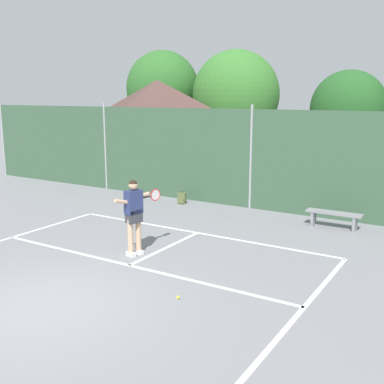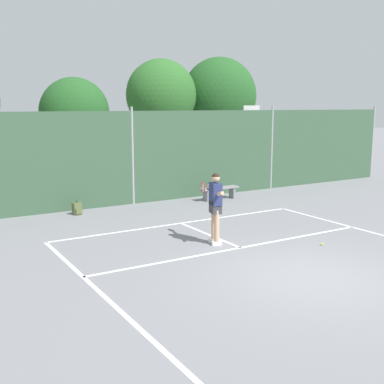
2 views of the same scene
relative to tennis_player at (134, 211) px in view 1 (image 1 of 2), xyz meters
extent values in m
plane|color=gray|center=(0.34, -3.12, -1.11)|extent=(120.00, 120.00, 0.00)
cube|color=white|center=(0.34, 2.38, -1.11)|extent=(8.20, 0.10, 0.01)
cube|color=white|center=(4.44, -3.12, -1.11)|extent=(0.10, 11.00, 0.01)
cube|color=white|center=(0.34, -0.65, -1.11)|extent=(8.20, 0.10, 0.01)
cube|color=white|center=(0.34, 0.84, -1.11)|extent=(0.10, 2.97, 0.01)
cube|color=#38563D|center=(0.34, 5.88, 0.57)|extent=(26.00, 0.05, 3.36)
cylinder|color=#99999E|center=(-12.66, 5.88, 0.64)|extent=(0.09, 0.09, 3.51)
cylinder|color=#99999E|center=(-6.16, 5.88, 0.64)|extent=(0.09, 0.09, 3.51)
cylinder|color=#99999E|center=(0.34, 5.88, 0.64)|extent=(0.09, 0.09, 3.51)
cube|color=silver|center=(-6.67, 10.26, 0.31)|extent=(5.14, 4.44, 2.85)
pyramid|color=#513833|center=(-6.67, 10.26, 2.58)|extent=(5.55, 4.79, 1.69)
cylinder|color=brown|center=(-9.83, 15.17, 0.02)|extent=(0.36, 0.36, 2.27)
ellipsoid|color=#2D6628|center=(-9.83, 15.17, 3.08)|extent=(4.52, 4.07, 4.52)
cylinder|color=brown|center=(-4.90, 15.17, -0.24)|extent=(0.36, 0.36, 1.75)
ellipsoid|color=#38752D|center=(-4.90, 15.17, 2.71)|extent=(4.89, 4.40, 4.89)
cylinder|color=brown|center=(1.23, 15.17, -0.30)|extent=(0.36, 0.36, 1.62)
ellipsoid|color=#235623|center=(1.23, 15.17, 2.07)|extent=(3.68, 3.31, 3.68)
cube|color=silver|center=(-0.03, -0.13, -1.06)|extent=(0.28, 0.18, 0.10)
cube|color=silver|center=(0.03, 0.10, -1.06)|extent=(0.28, 0.18, 0.10)
cylinder|color=tan|center=(-0.03, -0.13, -0.60)|extent=(0.13, 0.13, 0.82)
cylinder|color=tan|center=(0.03, 0.10, -0.60)|extent=(0.13, 0.13, 0.82)
cube|color=#38383D|center=(0.00, -0.01, -0.13)|extent=(0.32, 0.41, 0.32)
cube|color=navy|center=(0.00, -0.01, 0.21)|extent=(0.34, 0.45, 0.56)
sphere|color=tan|center=(0.00, -0.01, 0.62)|extent=(0.22, 0.22, 0.22)
sphere|color=black|center=(0.00, -0.01, 0.64)|extent=(0.21, 0.21, 0.21)
cylinder|color=tan|center=(0.03, 0.19, 0.31)|extent=(0.23, 0.56, 0.17)
cylinder|color=tan|center=(-0.07, -0.28, 0.26)|extent=(0.22, 0.51, 0.22)
cylinder|color=black|center=(0.05, 0.39, 0.26)|extent=(0.11, 0.30, 0.04)
torus|color=red|center=(0.10, 0.74, 0.26)|extent=(0.10, 0.30, 0.30)
cylinder|color=silver|center=(0.10, 0.74, 0.26)|extent=(0.07, 0.25, 0.26)
sphere|color=#CCE033|center=(2.28, -1.56, -1.08)|extent=(0.07, 0.07, 0.07)
cube|color=#566038|center=(-2.00, 5.20, -0.91)|extent=(0.31, 0.24, 0.40)
cube|color=#566038|center=(-1.97, 5.08, -0.99)|extent=(0.23, 0.11, 0.18)
torus|color=black|center=(-2.00, 5.20, -0.69)|extent=(0.09, 0.04, 0.09)
cube|color=gray|center=(3.47, 4.89, -0.66)|extent=(1.60, 0.36, 0.06)
cube|color=gray|center=(2.87, 4.89, -0.89)|extent=(0.08, 0.32, 0.45)
cube|color=gray|center=(4.07, 4.89, -0.89)|extent=(0.08, 0.32, 0.45)
camera|label=1|loc=(6.86, -8.49, 2.70)|focal=43.68mm
camera|label=2|loc=(-6.79, -10.10, 2.44)|focal=45.20mm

